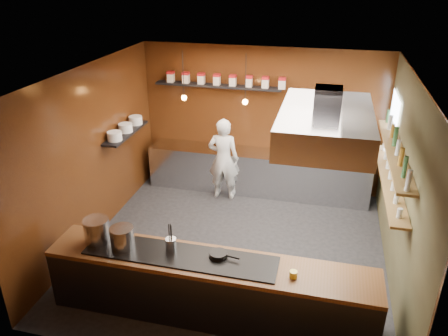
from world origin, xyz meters
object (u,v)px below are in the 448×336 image
(extractor_hood, at_px, (325,124))
(espresso_machine, at_px, (365,151))
(stockpot_small, at_px, (122,238))
(chef, at_px, (223,159))
(stockpot_large, at_px, (97,230))

(extractor_hood, relative_size, espresso_machine, 4.55)
(stockpot_small, relative_size, espresso_machine, 0.73)
(extractor_hood, relative_size, chef, 1.17)
(extractor_hood, height_order, espresso_machine, extractor_hood)
(extractor_hood, height_order, chef, extractor_hood)
(extractor_hood, distance_m, stockpot_small, 3.12)
(stockpot_small, relative_size, chef, 0.19)
(stockpot_small, distance_m, espresso_machine, 5.06)
(stockpot_small, bearing_deg, extractor_hood, 25.84)
(extractor_hood, distance_m, espresso_machine, 3.07)
(extractor_hood, height_order, stockpot_small, extractor_hood)
(extractor_hood, bearing_deg, chef, 131.84)
(stockpot_large, bearing_deg, extractor_hood, 21.80)
(stockpot_large, height_order, chef, chef)
(chef, bearing_deg, stockpot_large, 72.07)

